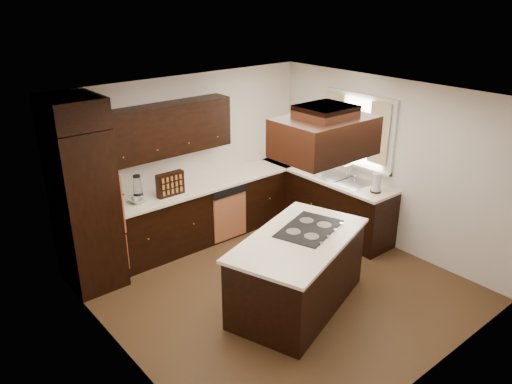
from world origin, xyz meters
TOP-DOWN VIEW (x-y plane):
  - floor at (0.00, 0.00)m, footprint 4.20×4.20m
  - ceiling at (0.00, 0.00)m, footprint 4.20×4.20m
  - wall_back at (0.00, 2.11)m, footprint 4.20×0.02m
  - wall_front at (0.00, -2.11)m, footprint 4.20×0.02m
  - wall_left at (-2.11, 0.00)m, footprint 0.02×4.20m
  - wall_right at (2.11, 0.00)m, footprint 0.02×4.20m
  - oven_column at (-1.78, 1.71)m, footprint 0.65×0.75m
  - wall_oven_face at (-1.43, 1.71)m, footprint 0.05×0.62m
  - base_cabinets_back at (0.03, 1.80)m, footprint 2.93×0.60m
  - base_cabinets_right at (1.80, 0.90)m, footprint 0.60×2.40m
  - countertop_back at (0.03, 1.79)m, footprint 2.93×0.63m
  - countertop_right at (1.79, 0.90)m, footprint 0.63×2.40m
  - upper_cabinets at (-0.43, 1.93)m, footprint 2.00×0.34m
  - dishwasher_front at (0.33, 1.50)m, footprint 0.60×0.05m
  - window_frame at (2.07, 0.55)m, footprint 0.06×1.32m
  - window_pane at (2.10, 0.55)m, footprint 0.00×1.20m
  - curtain_left at (2.01, 0.13)m, footprint 0.02×0.34m
  - curtain_right at (2.01, 0.97)m, footprint 0.02×0.34m
  - sink_rim at (1.80, 0.55)m, footprint 0.52×0.84m
  - island at (-0.06, -0.38)m, footprint 2.02×1.51m
  - island_top at (-0.06, -0.38)m, footprint 2.10×1.60m
  - cooktop at (0.20, -0.30)m, footprint 0.99×0.81m
  - range_hood at (0.10, -0.55)m, footprint 1.05×0.72m
  - hood_duct at (0.10, -0.55)m, footprint 0.55×0.50m
  - blender_base at (-1.00, 1.80)m, footprint 0.15×0.15m
  - blender_pitcher at (-1.00, 1.80)m, footprint 0.13×0.13m
  - spice_rack at (-0.55, 1.71)m, footprint 0.41×0.10m
  - mixing_bowl at (-1.02, 1.78)m, footprint 0.28×0.28m
  - soap_bottle at (1.70, 1.00)m, footprint 0.09×0.09m
  - paper_towel at (1.78, -0.08)m, footprint 0.16×0.16m

SIDE VIEW (x-z plane):
  - floor at x=0.00m, z-range -0.02..0.00m
  - dishwasher_front at x=0.33m, z-range 0.04..0.76m
  - base_cabinets_back at x=0.03m, z-range 0.00..0.88m
  - base_cabinets_right at x=1.80m, z-range 0.00..0.88m
  - island at x=-0.06m, z-range 0.00..0.88m
  - countertop_back at x=0.03m, z-range 0.88..0.92m
  - countertop_right at x=1.79m, z-range 0.88..0.92m
  - island_top at x=-0.06m, z-range 0.88..0.92m
  - sink_rim at x=1.80m, z-range 0.92..0.93m
  - cooktop at x=0.20m, z-range 0.92..0.93m
  - mixing_bowl at x=-1.02m, z-range 0.92..0.98m
  - blender_base at x=-1.00m, z-range 0.92..1.02m
  - soap_bottle at x=1.70m, z-range 0.92..1.09m
  - oven_column at x=-1.78m, z-range 0.00..2.12m
  - paper_towel at x=1.78m, z-range 0.92..1.21m
  - spice_rack at x=-0.55m, z-range 0.92..1.26m
  - wall_oven_face at x=-1.43m, z-range 0.73..1.51m
  - blender_pitcher at x=-1.00m, z-range 1.02..1.28m
  - wall_back at x=0.00m, z-range 0.00..2.50m
  - wall_front at x=0.00m, z-range 0.00..2.50m
  - wall_left at x=-2.11m, z-range 0.00..2.50m
  - wall_right at x=2.11m, z-range 0.00..2.50m
  - window_frame at x=2.07m, z-range 1.09..2.21m
  - window_pane at x=2.10m, z-range 1.15..2.15m
  - curtain_left at x=2.01m, z-range 1.25..2.15m
  - curtain_right at x=2.01m, z-range 1.25..2.15m
  - upper_cabinets at x=-0.43m, z-range 1.45..2.17m
  - range_hood at x=0.10m, z-range 1.95..2.37m
  - hood_duct at x=0.10m, z-range 2.37..2.50m
  - ceiling at x=0.00m, z-range 2.50..2.52m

